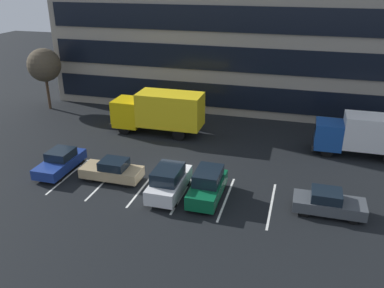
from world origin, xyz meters
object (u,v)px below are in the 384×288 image
object	(u,v)px
suv_white	(169,181)
sedan_tan	(112,170)
suv_forest	(208,185)
box_truck_blue	(364,134)
box_truck_yellow_all	(159,111)
sedan_navy	(60,162)
sedan_charcoal	(328,203)
bare_tree	(44,65)

from	to	relation	value
suv_white	sedan_tan	bearing A→B (deg)	169.21
suv_forest	box_truck_blue	bearing A→B (deg)	43.41
box_truck_yellow_all	suv_forest	xyz separation A→B (m)	(6.67, -9.58, -1.17)
sedan_navy	suv_white	xyz separation A→B (m)	(8.49, -1.03, 0.22)
sedan_tan	suv_white	world-z (taller)	suv_white
sedan_tan	sedan_navy	distance (m)	4.14
sedan_charcoal	sedan_tan	bearing A→B (deg)	178.58
box_truck_yellow_all	suv_forest	size ratio (longest dim) A/B	1.92
sedan_tan	sedan_charcoal	bearing A→B (deg)	-1.42
box_truck_yellow_all	sedan_charcoal	size ratio (longest dim) A/B	1.94
suv_forest	sedan_navy	distance (m)	10.98
sedan_tan	sedan_navy	bearing A→B (deg)	177.19
sedan_navy	bare_tree	xyz separation A→B (m)	(-9.09, 12.20, 3.80)
sedan_charcoal	box_truck_blue	bearing A→B (deg)	73.41
box_truck_blue	bare_tree	bearing A→B (deg)	173.08
box_truck_blue	sedan_navy	distance (m)	22.58
suv_forest	bare_tree	size ratio (longest dim) A/B	0.67
sedan_tan	suv_white	bearing A→B (deg)	-10.79
box_truck_blue	suv_white	distance (m)	15.68
box_truck_blue	sedan_tan	size ratio (longest dim) A/B	1.70
box_truck_yellow_all	sedan_navy	xyz separation A→B (m)	(-4.28, -8.77, -1.36)
sedan_navy	bare_tree	size ratio (longest dim) A/B	0.69
suv_forest	suv_white	world-z (taller)	suv_white
suv_forest	suv_white	xyz separation A→B (m)	(-2.46, -0.23, 0.03)
box_truck_yellow_all	bare_tree	distance (m)	14.02
sedan_tan	bare_tree	size ratio (longest dim) A/B	0.67
bare_tree	suv_forest	bearing A→B (deg)	-32.99
sedan_tan	suv_forest	world-z (taller)	suv_forest
suv_forest	sedan_navy	world-z (taller)	suv_forest
box_truck_blue	suv_forest	distance (m)	13.67
sedan_tan	sedan_navy	size ratio (longest dim) A/B	0.97
suv_white	sedan_charcoal	bearing A→B (deg)	2.87
sedan_tan	suv_forest	xyz separation A→B (m)	(6.82, -0.60, 0.21)
box_truck_blue	sedan_tan	xyz separation A→B (m)	(-16.73, -8.77, -1.14)
box_truck_blue	suv_white	bearing A→B (deg)	-142.18
sedan_navy	box_truck_yellow_all	bearing A→B (deg)	64.00
sedan_charcoal	suv_forest	distance (m)	7.20
box_truck_blue	sedan_tan	world-z (taller)	box_truck_blue
bare_tree	suv_white	bearing A→B (deg)	-36.98
suv_white	bare_tree	distance (m)	22.30
sedan_charcoal	bare_tree	size ratio (longest dim) A/B	0.66
bare_tree	box_truck_blue	bearing A→B (deg)	-6.92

